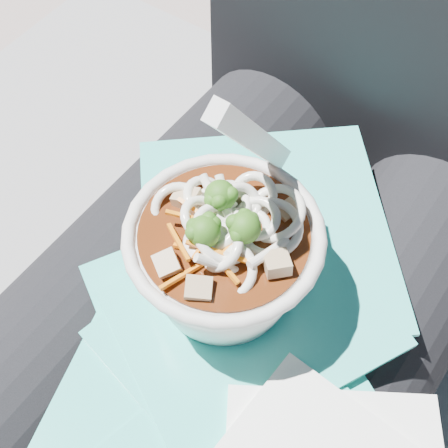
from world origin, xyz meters
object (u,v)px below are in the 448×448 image
Objects in this scene: person_body at (275,257)px; plastic_bag at (234,345)px; lap at (214,346)px; udon_bowl at (225,251)px; stone_ledge at (281,351)px.

plastic_bag is (0.03, -0.11, 0.06)m from person_body.
person_body reaches higher than plastic_bag.
udon_bowl is (0.00, 0.01, 0.14)m from lap.
plastic_bag reaches higher than stone_ledge.
person_body is at bearing -90.00° from stone_ledge.
lap is at bearing -90.00° from stone_ledge.
stone_ledge is 2.46× the size of plastic_bag.
lap is (0.00, -0.15, 0.31)m from stone_ledge.
person_body is (0.00, -0.06, 0.33)m from stone_ledge.
stone_ledge is at bearing 100.87° from plastic_bag.
lap is at bearing 150.46° from plastic_bag.
lap is 2.60× the size of udon_bowl.
udon_bowl is (0.00, -0.14, 0.45)m from stone_ledge.
plastic_bag is at bearing -79.13° from stone_ledge.
person_body is at bearing 91.15° from udon_bowl.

